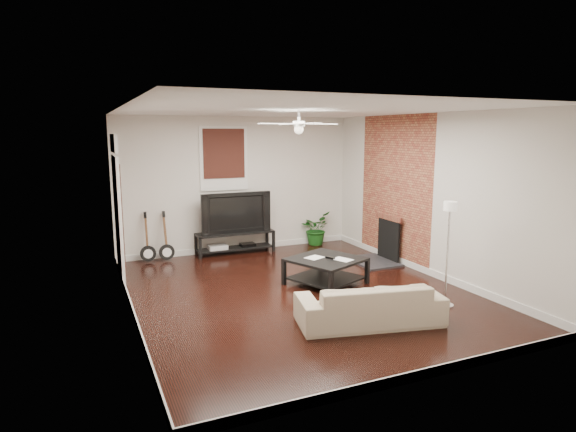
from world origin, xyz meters
name	(u,v)px	position (x,y,z in m)	size (l,w,h in m)	color
room	(299,204)	(0.00, 0.00, 1.40)	(5.01, 6.01, 2.81)	black
brick_accent	(394,189)	(2.49, 1.00, 1.40)	(0.02, 2.20, 2.80)	brown
fireplace	(380,239)	(2.20, 1.00, 0.46)	(0.80, 1.10, 0.92)	black
window_back	(224,159)	(-0.30, 2.97, 1.95)	(1.00, 0.06, 1.30)	#35110E
door_left	(118,206)	(-2.46, 1.90, 1.25)	(0.08, 1.00, 2.50)	white
tv_stand	(235,242)	(-0.15, 2.78, 0.23)	(1.62, 0.43, 0.45)	black
tv	(234,212)	(-0.15, 2.80, 0.87)	(1.45, 0.19, 0.83)	black
coffee_table	(326,271)	(0.59, 0.20, 0.22)	(1.04, 1.04, 0.44)	black
sofa	(370,303)	(0.32, -1.52, 0.27)	(1.88, 0.74, 0.55)	#C2B392
floor_lamp	(447,254)	(1.67, -1.42, 0.77)	(0.25, 0.25, 1.54)	white
potted_plant	(315,228)	(1.72, 2.82, 0.36)	(0.65, 0.57, 0.73)	#175217
guitar_left	(147,238)	(-1.91, 2.75, 0.49)	(0.30, 0.21, 0.98)	black
guitar_right	(166,236)	(-1.56, 2.72, 0.49)	(0.30, 0.21, 0.98)	black
ceiling_fan	(299,124)	(0.00, 0.00, 2.60)	(1.24, 1.24, 0.32)	white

